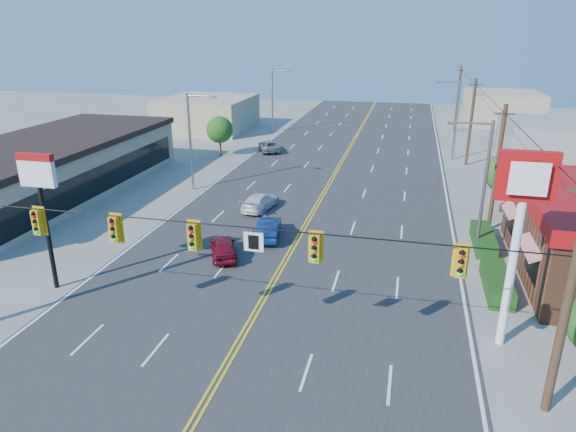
% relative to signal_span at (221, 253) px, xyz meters
% --- Properties ---
extents(ground, '(160.00, 160.00, 0.00)m').
position_rel_signal_span_xyz_m(ground, '(0.12, 0.00, -4.89)').
color(ground, gray).
rests_on(ground, ground).
extents(road, '(20.00, 120.00, 0.06)m').
position_rel_signal_span_xyz_m(road, '(0.12, 20.00, -4.86)').
color(road, '#2D2D30').
rests_on(road, ground).
extents(signal_span, '(24.32, 0.34, 9.00)m').
position_rel_signal_span_xyz_m(signal_span, '(0.00, 0.00, 0.00)').
color(signal_span, '#47301E').
rests_on(signal_span, ground).
extents(kfc_pylon, '(2.20, 0.36, 8.50)m').
position_rel_signal_span_xyz_m(kfc_pylon, '(11.12, 4.00, 1.16)').
color(kfc_pylon, white).
rests_on(kfc_pylon, ground).
extents(strip_mall, '(10.40, 26.40, 4.40)m').
position_rel_signal_span_xyz_m(strip_mall, '(-21.88, 18.00, -2.63)').
color(strip_mall, tan).
rests_on(strip_mall, ground).
extents(pizza_hut_sign, '(1.90, 0.30, 6.85)m').
position_rel_signal_span_xyz_m(pizza_hut_sign, '(-10.88, 4.00, 0.30)').
color(pizza_hut_sign, black).
rests_on(pizza_hut_sign, ground).
extents(streetlight_se, '(2.55, 0.25, 8.00)m').
position_rel_signal_span_xyz_m(streetlight_se, '(10.91, 14.00, -0.37)').
color(streetlight_se, gray).
rests_on(streetlight_se, ground).
extents(streetlight_ne, '(2.55, 0.25, 8.00)m').
position_rel_signal_span_xyz_m(streetlight_ne, '(10.91, 38.00, -0.37)').
color(streetlight_ne, gray).
rests_on(streetlight_ne, ground).
extents(streetlight_sw, '(2.55, 0.25, 8.00)m').
position_rel_signal_span_xyz_m(streetlight_sw, '(-10.67, 22.00, -0.37)').
color(streetlight_sw, gray).
rests_on(streetlight_sw, ground).
extents(streetlight_nw, '(2.55, 0.25, 8.00)m').
position_rel_signal_span_xyz_m(streetlight_nw, '(-10.67, 48.00, -0.37)').
color(streetlight_nw, gray).
rests_on(streetlight_nw, ground).
extents(utility_pole_near, '(0.28, 0.28, 8.40)m').
position_rel_signal_span_xyz_m(utility_pole_near, '(12.32, 18.00, -0.69)').
color(utility_pole_near, '#47301E').
rests_on(utility_pole_near, ground).
extents(utility_pole_mid, '(0.28, 0.28, 8.40)m').
position_rel_signal_span_xyz_m(utility_pole_mid, '(12.32, 36.00, -0.69)').
color(utility_pole_mid, '#47301E').
rests_on(utility_pole_mid, ground).
extents(utility_pole_far, '(0.28, 0.28, 8.40)m').
position_rel_signal_span_xyz_m(utility_pole_far, '(12.32, 54.00, -0.69)').
color(utility_pole_far, '#47301E').
rests_on(utility_pole_far, ground).
extents(tree_kfc_rear, '(2.94, 2.94, 4.41)m').
position_rel_signal_span_xyz_m(tree_kfc_rear, '(13.62, 22.00, -1.95)').
color(tree_kfc_rear, '#47301E').
rests_on(tree_kfc_rear, ground).
extents(tree_west, '(2.80, 2.80, 4.20)m').
position_rel_signal_span_xyz_m(tree_west, '(-12.88, 34.00, -2.09)').
color(tree_west, '#47301E').
rests_on(tree_west, ground).
extents(bld_east_mid, '(12.00, 10.00, 4.00)m').
position_rel_signal_span_xyz_m(bld_east_mid, '(22.12, 40.00, -2.89)').
color(bld_east_mid, gray).
rests_on(bld_east_mid, ground).
extents(bld_west_far, '(11.00, 12.00, 4.20)m').
position_rel_signal_span_xyz_m(bld_west_far, '(-19.88, 48.00, -2.79)').
color(bld_west_far, tan).
rests_on(bld_west_far, ground).
extents(bld_east_far, '(10.00, 10.00, 4.40)m').
position_rel_signal_span_xyz_m(bld_east_far, '(19.12, 62.00, -2.69)').
color(bld_east_far, tan).
rests_on(bld_east_far, ground).
extents(car_magenta, '(2.79, 3.86, 1.22)m').
position_rel_signal_span_xyz_m(car_magenta, '(-3.58, 9.56, -4.27)').
color(car_magenta, maroon).
rests_on(car_magenta, ground).
extents(car_blue, '(2.01, 4.10, 1.29)m').
position_rel_signal_span_xyz_m(car_blue, '(-1.77, 13.02, -4.24)').
color(car_blue, '#0D224C').
rests_on(car_blue, ground).
extents(car_white, '(2.23, 4.35, 1.21)m').
position_rel_signal_span_xyz_m(car_white, '(-3.88, 18.26, -4.28)').
color(car_white, silver).
rests_on(car_white, ground).
extents(car_silver, '(3.56, 4.70, 1.19)m').
position_rel_signal_span_xyz_m(car_silver, '(-8.29, 36.92, -4.29)').
color(car_silver, '#99999E').
rests_on(car_silver, ground).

